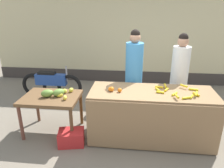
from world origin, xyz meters
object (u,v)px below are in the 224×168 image
object	(u,v)px
parked_motorcycle	(51,83)
produce_sack	(100,102)
vendor_woman_white_shirt	(179,79)
vendor_woman_blue_shirt	(134,77)
produce_crate	(71,138)

from	to	relation	value
parked_motorcycle	produce_sack	world-z (taller)	parked_motorcycle
vendor_woman_white_shirt	vendor_woman_blue_shirt	bearing A→B (deg)	-173.87
vendor_woman_white_shirt	parked_motorcycle	size ratio (longest dim) A/B	1.13
vendor_woman_blue_shirt	produce_crate	world-z (taller)	vendor_woman_blue_shirt
produce_sack	parked_motorcycle	bearing A→B (deg)	153.22
produce_crate	produce_sack	xyz separation A→B (m)	(0.31, 1.19, 0.13)
vendor_woman_blue_shirt	parked_motorcycle	bearing A→B (deg)	157.46
parked_motorcycle	produce_sack	xyz separation A→B (m)	(1.39, -0.70, -0.15)
parked_motorcycle	produce_crate	distance (m)	2.19
vendor_woman_white_shirt	produce_crate	distance (m)	2.37
vendor_woman_blue_shirt	vendor_woman_white_shirt	world-z (taller)	vendor_woman_blue_shirt
vendor_woman_white_shirt	parked_motorcycle	world-z (taller)	vendor_woman_white_shirt
vendor_woman_blue_shirt	parked_motorcycle	distance (m)	2.36
vendor_woman_blue_shirt	vendor_woman_white_shirt	distance (m)	0.91
vendor_woman_white_shirt	produce_crate	world-z (taller)	vendor_woman_white_shirt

